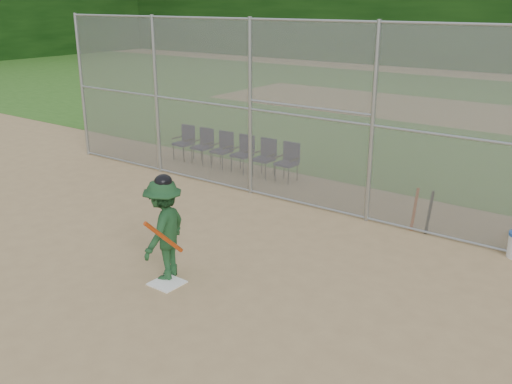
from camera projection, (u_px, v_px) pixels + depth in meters
The scene contains 13 objects.
ground at pixel (158, 304), 8.56m from camera, with size 100.00×100.00×0.00m, color tan.
grass_strip at pixel (490, 116), 22.29m from camera, with size 100.00×100.00×0.00m, color #31651E.
dirt_patch_far at pixel (490, 116), 22.29m from camera, with size 24.00×24.00×0.00m, color tan.
backstop_fence at pixel (328, 116), 11.71m from camera, with size 16.09×0.09×4.00m.
home_plate at pixel (167, 283), 9.17m from camera, with size 0.48×0.48×0.02m, color white.
batter_at_plate at pixel (164, 229), 9.12m from camera, with size 0.97×1.33×1.77m.
spare_bats at pixel (422, 211), 11.16m from camera, with size 0.36×0.28×0.84m.
chair_0 at pixel (183, 143), 16.20m from camera, with size 0.54×0.52×0.96m, color #0E0E34, non-canonical shape.
chair_1 at pixel (202, 146), 15.80m from camera, with size 0.54×0.52×0.96m, color #0E0E34, non-canonical shape.
chair_2 at pixel (221, 150), 15.41m from camera, with size 0.54×0.52×0.96m, color #0E0E34, non-canonical shape.
chair_3 at pixel (242, 154), 15.01m from camera, with size 0.54×0.52×0.96m, color #0E0E34, non-canonical shape.
chair_4 at pixel (263, 158), 14.62m from camera, with size 0.54×0.52×0.96m, color #0E0E34, non-canonical shape.
chair_5 at pixel (286, 163), 14.22m from camera, with size 0.54×0.52×0.96m, color #0E0E34, non-canonical shape.
Camera 1 is at (5.68, -5.22, 4.34)m, focal length 40.00 mm.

